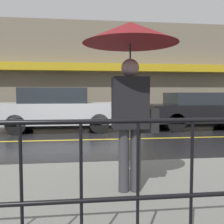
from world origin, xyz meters
The scene contains 9 objects.
ground_plane centered at (0.00, 0.00, 0.00)m, with size 80.00×80.00×0.00m, color black.
sidewalk_near centered at (0.00, -4.65, 0.07)m, with size 28.00×3.10×0.14m.
sidewalk_far centered at (0.00, 3.92, 0.07)m, with size 28.00×1.62×0.14m.
lane_marking centered at (0.00, 0.00, 0.00)m, with size 25.20×0.12×0.01m.
building_storefront centered at (0.00, 4.84, 2.42)m, with size 28.00×0.85×4.82m.
railing_foreground centered at (0.00, -5.95, 0.81)m, with size 12.00×0.04×1.06m.
pedestrian centered at (1.04, -4.60, 1.87)m, with size 1.18×1.18×2.11m.
car_silver centered at (-0.36, 2.06, 0.81)m, with size 4.54×1.76×1.59m.
car_black centered at (5.16, 2.06, 0.74)m, with size 4.29×1.84×1.42m.
Camera 1 is at (0.40, -7.79, 1.38)m, focal length 42.00 mm.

